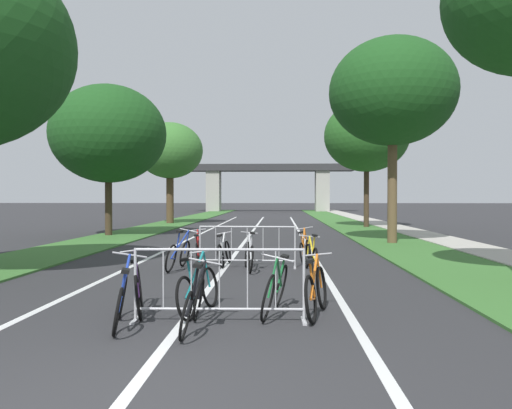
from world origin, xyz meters
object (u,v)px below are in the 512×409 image
Objects in this scene: bicycle_blue_0 at (121,301)px; bicycle_purple_2 at (138,289)px; tree_left_pine_near at (170,151)px; bicycle_green_4 at (276,289)px; bicycle_orange_1 at (316,291)px; bicycle_black_3 at (193,303)px; bicycle_blue_10 at (178,254)px; bicycle_orange_11 at (305,251)px; bicycle_silver_6 at (249,255)px; bicycle_yellow_8 at (311,257)px; tree_right_oak_mid at (367,136)px; tree_right_pine_far at (393,92)px; crowd_barrier_nearest at (219,285)px; tree_left_oak_near at (108,134)px; bicycle_red_7 at (199,251)px; bicycle_white_9 at (224,252)px; bicycle_teal_5 at (198,290)px; crowd_barrier_second at (247,247)px.

bicycle_blue_0 is 0.85m from bicycle_purple_2.
tree_left_pine_near is 3.88× the size of bicycle_green_4.
bicycle_black_3 is at bearing -138.48° from bicycle_orange_1.
bicycle_blue_10 is (-2.40, 4.68, -0.01)m from bicycle_green_4.
bicycle_orange_11 reaches higher than bicycle_purple_2.
bicycle_blue_0 is 5.72m from bicycle_silver_6.
bicycle_blue_0 is at bearing -113.03° from bicycle_silver_6.
bicycle_green_4 reaches higher than bicycle_yellow_8.
tree_right_oak_mid is 4.48× the size of bicycle_yellow_8.
bicycle_blue_10 is 3.32m from bicycle_orange_11.
tree_right_pine_far reaches higher than crowd_barrier_nearest.
bicycle_purple_2 is (-7.25, -22.47, -4.95)m from tree_right_oak_mid.
bicycle_yellow_8 is at bearing -51.76° from tree_left_oak_near.
bicycle_black_3 is at bearing -102.68° from bicycle_silver_6.
bicycle_blue_0 is 2.28m from bicycle_green_4.
bicycle_red_7 is at bearing 97.84° from bicycle_black_3.
bicycle_teal_5 is at bearing -84.22° from bicycle_white_9.
bicycle_orange_11 is (0.14, 5.83, -0.01)m from bicycle_orange_1.
tree_right_pine_far is at bearing 53.08° from crowd_barrier_second.
bicycle_white_9 is (-1.36, 5.52, -0.05)m from bicycle_green_4.
bicycle_teal_5 is at bearing -104.65° from bicycle_silver_6.
crowd_barrier_second is 1.43× the size of bicycle_green_4.
tree_right_pine_far is at bearing 58.69° from bicycle_yellow_8.
tree_left_pine_near is 22.54m from crowd_barrier_second.
bicycle_white_9 is (-1.97, 5.63, -0.03)m from bicycle_orange_1.
bicycle_black_3 is at bearing -93.28° from bicycle_orange_11.
tree_left_oak_near is 17.73m from bicycle_green_4.
tree_left_oak_near is 0.88× the size of tree_right_pine_far.
crowd_barrier_second is 5.22m from bicycle_green_4.
bicycle_orange_1 is 5.66m from bicycle_blue_10.
bicycle_black_3 is (-0.34, -6.17, -0.16)m from crowd_barrier_second.
crowd_barrier_second is 1.55× the size of bicycle_orange_11.
tree_right_pine_far reaches higher than bicycle_green_4.
tree_right_pine_far is at bearing -99.58° from bicycle_green_4.
bicycle_yellow_8 is (0.22, 4.68, -0.02)m from bicycle_orange_1.
tree_right_oak_mid is 17.99m from bicycle_orange_11.
crowd_barrier_nearest is (-5.15, -12.45, -5.22)m from tree_right_pine_far.
tree_left_pine_near is at bearing 102.18° from bicycle_black_3.
bicycle_green_4 is (-4.35, -11.95, -5.35)m from tree_right_pine_far.
tree_left_pine_near is 28.36m from bicycle_black_3.
bicycle_purple_2 is 4.91m from bicycle_silver_6.
bicycle_purple_2 is (0.01, 0.85, 0.02)m from bicycle_blue_0.
bicycle_orange_1 is at bearing 27.60° from bicycle_black_3.
tree_left_oak_near is at bearing -151.21° from tree_right_oak_mid.
bicycle_teal_5 is 0.98× the size of bicycle_yellow_8.
bicycle_green_4 is 1.06× the size of bicycle_red_7.
bicycle_teal_5 is 5.02m from bicycle_yellow_8.
tree_left_oak_near is 0.93× the size of tree_right_oak_mid.
bicycle_red_7 is at bearing -76.07° from tree_left_pine_near.
bicycle_black_3 is at bearing -58.39° from bicycle_purple_2.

